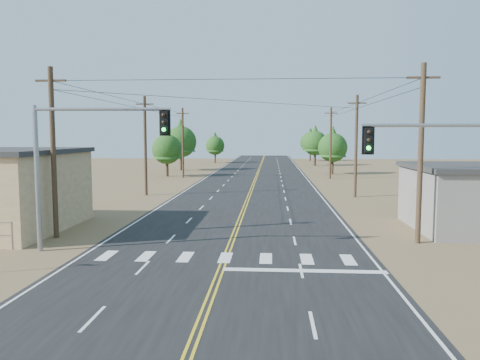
{
  "coord_description": "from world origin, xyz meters",
  "views": [
    {
      "loc": [
        2.26,
        -14.54,
        6.02
      ],
      "look_at": [
        0.45,
        12.1,
        3.5
      ],
      "focal_mm": 35.0,
      "sensor_mm": 36.0,
      "label": 1
    }
  ],
  "objects": [
    {
      "name": "tree_right_mid",
      "position": [
        11.02,
        81.32,
        5.07
      ],
      "size": [
        4.98,
        4.98,
        8.3
      ],
      "color": "#3F2D1E",
      "rests_on": "ground"
    },
    {
      "name": "tree_left_far",
      "position": [
        -10.46,
        89.84,
        4.31
      ],
      "size": [
        4.23,
        4.23,
        7.04
      ],
      "color": "#3F2D1E",
      "rests_on": "ground"
    },
    {
      "name": "road",
      "position": [
        0.0,
        30.0,
        0.01
      ],
      "size": [
        15.0,
        200.0,
        0.02
      ],
      "primitive_type": "cube",
      "color": "black",
      "rests_on": "ground"
    },
    {
      "name": "signal_mast_left",
      "position": [
        -7.78,
        8.89,
        5.19
      ],
      "size": [
        7.09,
        0.66,
        7.59
      ],
      "rotation": [
        0.0,
        0.0,
        0.06
      ],
      "color": "gray",
      "rests_on": "ground"
    },
    {
      "name": "ground",
      "position": [
        0.0,
        0.0,
        0.0
      ],
      "size": [
        220.0,
        220.0,
        0.0
      ],
      "primitive_type": "plane",
      "color": "brown",
      "rests_on": "ground"
    },
    {
      "name": "utility_pole_left_far",
      "position": [
        -10.5,
        52.0,
        5.12
      ],
      "size": [
        1.8,
        0.3,
        10.0
      ],
      "color": "#4C3826",
      "rests_on": "ground"
    },
    {
      "name": "tree_right_far",
      "position": [
        11.53,
        99.49,
        4.96
      ],
      "size": [
        4.86,
        4.86,
        8.1
      ],
      "color": "#3F2D1E",
      "rests_on": "ground"
    },
    {
      "name": "utility_pole_right_near",
      "position": [
        10.5,
        12.0,
        5.12
      ],
      "size": [
        1.8,
        0.3,
        10.0
      ],
      "color": "#4C3826",
      "rests_on": "ground"
    },
    {
      "name": "utility_pole_left_mid",
      "position": [
        -10.5,
        32.0,
        5.12
      ],
      "size": [
        1.8,
        0.3,
        10.0
      ],
      "color": "#4C3826",
      "rests_on": "ground"
    },
    {
      "name": "signal_mast_right",
      "position": [
        9.52,
        4.85,
        4.46
      ],
      "size": [
        5.24,
        0.58,
        6.63
      ],
      "rotation": [
        0.0,
        0.0,
        0.04
      ],
      "color": "gray",
      "rests_on": "ground"
    },
    {
      "name": "utility_pole_left_near",
      "position": [
        -10.5,
        12.0,
        5.12
      ],
      "size": [
        1.8,
        0.3,
        10.0
      ],
      "color": "#4C3826",
      "rests_on": "ground"
    },
    {
      "name": "utility_pole_right_mid",
      "position": [
        10.5,
        32.0,
        5.12
      ],
      "size": [
        1.8,
        0.3,
        10.0
      ],
      "color": "#4C3826",
      "rests_on": "ground"
    },
    {
      "name": "tree_left_near",
      "position": [
        -13.32,
        54.14,
        4.5
      ],
      "size": [
        4.42,
        4.42,
        7.36
      ],
      "color": "#3F2D1E",
      "rests_on": "ground"
    },
    {
      "name": "utility_pole_right_far",
      "position": [
        10.5,
        52.0,
        5.12
      ],
      "size": [
        1.8,
        0.3,
        10.0
      ],
      "color": "#4C3826",
      "rests_on": "ground"
    },
    {
      "name": "tree_left_mid",
      "position": [
        -13.63,
        66.51,
        5.57
      ],
      "size": [
        5.46,
        5.46,
        9.1
      ],
      "color": "#3F2D1E",
      "rests_on": "ground"
    },
    {
      "name": "tree_right_near",
      "position": [
        11.82,
        59.9,
        4.67
      ],
      "size": [
        4.58,
        4.58,
        7.64
      ],
      "color": "#3F2D1E",
      "rests_on": "ground"
    }
  ]
}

